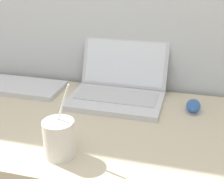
{
  "coord_description": "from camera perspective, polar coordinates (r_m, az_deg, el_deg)",
  "views": [
    {
      "loc": [
        0.3,
        -0.56,
        1.24
      ],
      "look_at": [
        0.03,
        0.43,
        0.8
      ],
      "focal_mm": 50.0,
      "sensor_mm": 36.0,
      "label": 1
    }
  ],
  "objects": [
    {
      "name": "computer_mouse",
      "position": [
        1.17,
        14.63,
        -2.99
      ],
      "size": [
        0.06,
        0.1,
        0.03
      ],
      "color": "#B2B2B7",
      "rests_on": "desk"
    },
    {
      "name": "external_keyboard",
      "position": [
        1.39,
        -17.81,
        0.68
      ],
      "size": [
        0.44,
        0.18,
        0.02
      ],
      "color": "silver",
      "rests_on": "desk"
    },
    {
      "name": "laptop",
      "position": [
        1.22,
        1.21,
        0.43
      ],
      "size": [
        0.35,
        0.31,
        0.21
      ],
      "color": "silver",
      "rests_on": "desk"
    },
    {
      "name": "drink_cup",
      "position": [
        0.88,
        -9.65,
        -8.7
      ],
      "size": [
        0.09,
        0.09,
        0.22
      ],
      "color": "silver",
      "rests_on": "desk"
    }
  ]
}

